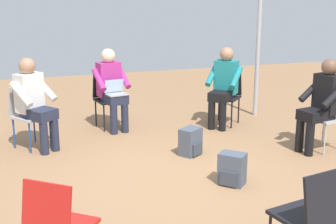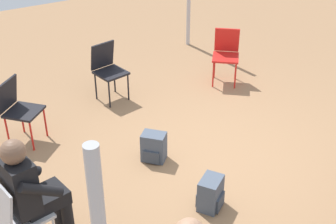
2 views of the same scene
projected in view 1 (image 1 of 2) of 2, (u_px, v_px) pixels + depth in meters
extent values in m
plane|color=#99704C|center=(176.00, 178.00, 5.39)|extent=(14.00, 14.00, 0.00)
cube|color=black|center=(110.00, 100.00, 7.25)|extent=(0.47, 0.47, 0.03)
cylinder|color=black|center=(125.00, 115.00, 7.25)|extent=(0.02, 0.02, 0.42)
cylinder|color=black|center=(104.00, 118.00, 7.09)|extent=(0.02, 0.02, 0.42)
cylinder|color=black|center=(116.00, 111.00, 7.54)|extent=(0.02, 0.02, 0.42)
cylinder|color=black|center=(96.00, 113.00, 7.37)|extent=(0.02, 0.02, 0.42)
cube|color=black|center=(104.00, 85.00, 7.36)|extent=(0.39, 0.16, 0.40)
cube|color=#B7B7BC|center=(325.00, 118.00, 6.25)|extent=(0.46, 0.46, 0.03)
cylinder|color=#B7B7BC|center=(325.00, 140.00, 6.09)|extent=(0.02, 0.02, 0.42)
cylinder|color=#B7B7BC|center=(305.00, 133.00, 6.37)|extent=(0.02, 0.02, 0.42)
cylinder|color=#B7B7BC|center=(323.00, 129.00, 6.53)|extent=(0.02, 0.02, 0.42)
cube|color=red|center=(46.00, 211.00, 3.17)|extent=(0.35, 0.31, 0.40)
cube|color=black|center=(303.00, 216.00, 3.56)|extent=(0.47, 0.47, 0.03)
cube|color=black|center=(325.00, 200.00, 3.35)|extent=(0.39, 0.16, 0.40)
cube|color=#B7B7BC|center=(31.00, 117.00, 6.33)|extent=(0.56, 0.56, 0.03)
cylinder|color=#1E4799|center=(50.00, 132.00, 6.42)|extent=(0.02, 0.02, 0.42)
cylinder|color=#1E4799|center=(30.00, 138.00, 6.15)|extent=(0.02, 0.02, 0.42)
cylinder|color=#1E4799|center=(34.00, 128.00, 6.61)|extent=(0.02, 0.02, 0.42)
cylinder|color=#1E4799|center=(14.00, 133.00, 6.35)|extent=(0.02, 0.02, 0.42)
cube|color=#B7B7BC|center=(21.00, 99.00, 6.38)|extent=(0.36, 0.29, 0.40)
cube|color=black|center=(225.00, 98.00, 7.42)|extent=(0.57, 0.57, 0.03)
cylinder|color=black|center=(232.00, 115.00, 7.26)|extent=(0.02, 0.02, 0.42)
cylinder|color=black|center=(211.00, 113.00, 7.41)|extent=(0.02, 0.02, 0.42)
cylinder|color=black|center=(239.00, 110.00, 7.55)|extent=(0.02, 0.02, 0.42)
cylinder|color=black|center=(219.00, 108.00, 7.70)|extent=(0.02, 0.02, 0.42)
cube|color=black|center=(230.00, 82.00, 7.53)|extent=(0.33, 0.34, 0.40)
cylinder|color=#23283D|center=(125.00, 118.00, 7.05)|extent=(0.11, 0.11, 0.45)
cylinder|color=#23283D|center=(114.00, 120.00, 6.97)|extent=(0.11, 0.11, 0.45)
cube|color=#23283D|center=(114.00, 98.00, 7.08)|extent=(0.38, 0.47, 0.14)
cube|color=#B22D84|center=(109.00, 79.00, 7.17)|extent=(0.38, 0.28, 0.52)
sphere|color=beige|center=(108.00, 56.00, 7.08)|extent=(0.22, 0.22, 0.22)
cylinder|color=#B22D84|center=(123.00, 77.00, 7.18)|extent=(0.16, 0.41, 0.31)
cylinder|color=#B22D84|center=(99.00, 80.00, 6.98)|extent=(0.16, 0.41, 0.31)
cube|color=#9EA0A5|center=(117.00, 94.00, 6.96)|extent=(0.34, 0.27, 0.02)
cube|color=#B2D1F2|center=(114.00, 86.00, 7.03)|extent=(0.30, 0.11, 0.20)
cylinder|color=black|center=(310.00, 139.00, 6.06)|extent=(0.11, 0.11, 0.45)
cylinder|color=black|center=(300.00, 135.00, 6.21)|extent=(0.11, 0.11, 0.45)
cube|color=black|center=(316.00, 115.00, 6.14)|extent=(0.47, 0.37, 0.14)
cube|color=black|center=(328.00, 94.00, 6.17)|extent=(0.28, 0.37, 0.52)
sphere|color=brown|center=(330.00, 67.00, 6.07)|extent=(0.22, 0.22, 0.22)
cylinder|color=black|center=(334.00, 96.00, 5.94)|extent=(0.41, 0.16, 0.31)
cylinder|color=black|center=(311.00, 90.00, 6.28)|extent=(0.41, 0.16, 0.31)
cylinder|color=black|center=(223.00, 117.00, 7.13)|extent=(0.11, 0.11, 0.45)
cylinder|color=black|center=(212.00, 115.00, 7.21)|extent=(0.11, 0.11, 0.45)
cube|color=black|center=(221.00, 96.00, 7.24)|extent=(0.51, 0.51, 0.14)
cube|color=teal|center=(226.00, 77.00, 7.34)|extent=(0.40, 0.40, 0.52)
sphere|color=#A87A5B|center=(227.00, 54.00, 7.25)|extent=(0.22, 0.22, 0.22)
cylinder|color=teal|center=(236.00, 78.00, 7.16)|extent=(0.35, 0.34, 0.31)
cylinder|color=teal|center=(212.00, 75.00, 7.33)|extent=(0.35, 0.34, 0.31)
cylinder|color=#23283D|center=(55.00, 135.00, 6.25)|extent=(0.11, 0.11, 0.45)
cylinder|color=#23283D|center=(44.00, 138.00, 6.11)|extent=(0.11, 0.11, 0.45)
cube|color=#23283D|center=(40.00, 114.00, 6.20)|extent=(0.49, 0.52, 0.14)
cube|color=silver|center=(29.00, 93.00, 6.24)|extent=(0.40, 0.38, 0.52)
sphere|color=#A87A5B|center=(27.00, 66.00, 6.15)|extent=(0.22, 0.22, 0.22)
cylinder|color=silver|center=(46.00, 89.00, 6.33)|extent=(0.30, 0.38, 0.31)
cylinder|color=silver|center=(21.00, 94.00, 6.02)|extent=(0.30, 0.38, 0.31)
cube|color=#475160|center=(190.00, 141.00, 6.11)|extent=(0.34, 0.32, 0.36)
cube|color=#39414D|center=(190.00, 147.00, 6.13)|extent=(0.30, 0.32, 0.16)
cube|color=#475160|center=(232.00, 169.00, 5.18)|extent=(0.34, 0.34, 0.36)
cube|color=#39414D|center=(232.00, 176.00, 5.20)|extent=(0.32, 0.31, 0.16)
cylinder|color=#B2B2B7|center=(258.00, 48.00, 7.79)|extent=(0.07, 0.07, 2.31)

